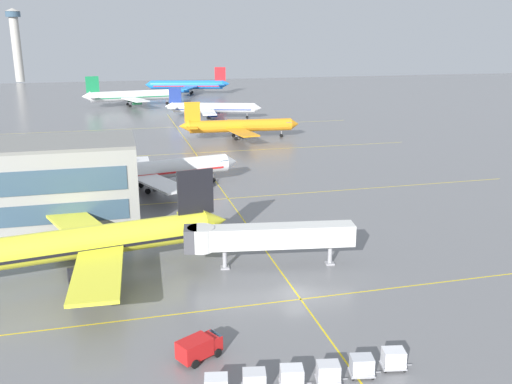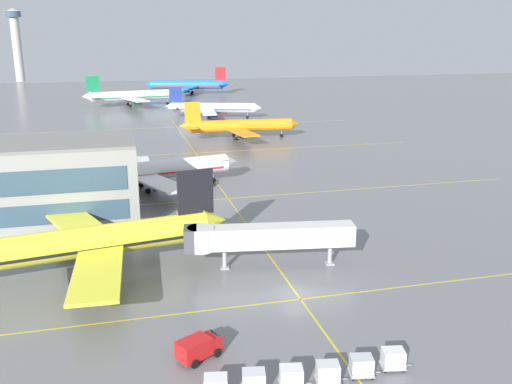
{
  "view_description": "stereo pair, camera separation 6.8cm",
  "coord_description": "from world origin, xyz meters",
  "px_view_note": "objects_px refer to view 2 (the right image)",
  "views": [
    {
      "loc": [
        -18.78,
        -55.21,
        28.63
      ],
      "look_at": [
        1.71,
        24.78,
        4.87
      ],
      "focal_mm": 38.99,
      "sensor_mm": 36.0,
      "label": 1
    },
    {
      "loc": [
        -18.71,
        -55.23,
        28.63
      ],
      "look_at": [
        1.71,
        24.78,
        4.87
      ],
      "focal_mm": 38.99,
      "sensor_mm": 36.0,
      "label": 2
    }
  ],
  "objects_px": {
    "airliner_far_left_stand": "(213,108)",
    "baggage_cart_row_middle": "(291,377)",
    "jet_bridge": "(258,237)",
    "airliner_distant_taxiway": "(188,85)",
    "airliner_front_gate": "(83,243)",
    "baggage_cart_row_rightmost": "(393,359)",
    "baggage_cart_row_second": "(254,381)",
    "airliner_second_row": "(151,171)",
    "airliner_third_row": "(239,126)",
    "airliner_far_right_stand": "(133,96)",
    "service_truck_red_van": "(199,347)",
    "control_tower": "(16,40)",
    "baggage_cart_row_fifth": "(361,366)",
    "baggage_cart_row_fourth": "(328,373)"
  },
  "relations": [
    {
      "from": "airliner_third_row",
      "to": "jet_bridge",
      "type": "height_order",
      "value": "airliner_third_row"
    },
    {
      "from": "baggage_cart_row_fifth",
      "to": "airliner_third_row",
      "type": "bearing_deg",
      "value": 82.67
    },
    {
      "from": "service_truck_red_van",
      "to": "baggage_cart_row_middle",
      "type": "bearing_deg",
      "value": -42.38
    },
    {
      "from": "airliner_front_gate",
      "to": "jet_bridge",
      "type": "relative_size",
      "value": 1.75
    },
    {
      "from": "airliner_second_row",
      "to": "airliner_far_left_stand",
      "type": "height_order",
      "value": "airliner_second_row"
    },
    {
      "from": "airliner_second_row",
      "to": "airliner_far_right_stand",
      "type": "relative_size",
      "value": 0.88
    },
    {
      "from": "airliner_far_left_stand",
      "to": "control_tower",
      "type": "distance_m",
      "value": 196.98
    },
    {
      "from": "baggage_cart_row_fourth",
      "to": "baggage_cart_row_middle",
      "type": "bearing_deg",
      "value": 176.34
    },
    {
      "from": "airliner_far_left_stand",
      "to": "baggage_cart_row_middle",
      "type": "xyz_separation_m",
      "value": [
        -20.24,
        -151.67,
        -2.57
      ]
    },
    {
      "from": "baggage_cart_row_fourth",
      "to": "airliner_third_row",
      "type": "bearing_deg",
      "value": 81.09
    },
    {
      "from": "airliner_second_row",
      "to": "baggage_cart_row_fourth",
      "type": "distance_m",
      "value": 65.54
    },
    {
      "from": "airliner_second_row",
      "to": "baggage_cart_row_rightmost",
      "type": "xyz_separation_m",
      "value": [
        16.49,
        -64.17,
        -2.71
      ]
    },
    {
      "from": "airliner_third_row",
      "to": "airliner_distant_taxiway",
      "type": "xyz_separation_m",
      "value": [
        1.97,
        120.89,
        0.74
      ]
    },
    {
      "from": "baggage_cart_row_fifth",
      "to": "baggage_cart_row_middle",
      "type": "bearing_deg",
      "value": -179.98
    },
    {
      "from": "baggage_cart_row_fifth",
      "to": "baggage_cart_row_rightmost",
      "type": "xyz_separation_m",
      "value": [
        3.17,
        0.32,
        0.0
      ]
    },
    {
      "from": "airliner_distant_taxiway",
      "to": "baggage_cart_row_fourth",
      "type": "distance_m",
      "value": 233.57
    },
    {
      "from": "baggage_cart_row_second",
      "to": "jet_bridge",
      "type": "height_order",
      "value": "jet_bridge"
    },
    {
      "from": "airliner_far_left_stand",
      "to": "baggage_cart_row_fourth",
      "type": "bearing_deg",
      "value": -96.41
    },
    {
      "from": "airliner_distant_taxiway",
      "to": "baggage_cart_row_fourth",
      "type": "xyz_separation_m",
      "value": [
        -19.5,
        -232.73,
        -3.33
      ]
    },
    {
      "from": "jet_bridge",
      "to": "airliner_distant_taxiway",
      "type": "bearing_deg",
      "value": 84.74
    },
    {
      "from": "airliner_far_left_stand",
      "to": "baggage_cart_row_middle",
      "type": "height_order",
      "value": "airliner_far_left_stand"
    },
    {
      "from": "baggage_cart_row_fifth",
      "to": "baggage_cart_row_rightmost",
      "type": "distance_m",
      "value": 3.19
    },
    {
      "from": "airliner_far_right_stand",
      "to": "airliner_far_left_stand",
      "type": "bearing_deg",
      "value": -57.33
    },
    {
      "from": "airliner_distant_taxiway",
      "to": "baggage_cart_row_middle",
      "type": "xyz_separation_m",
      "value": [
        -22.67,
        -232.52,
        -3.33
      ]
    },
    {
      "from": "baggage_cart_row_second",
      "to": "control_tower",
      "type": "relative_size",
      "value": 0.07
    },
    {
      "from": "baggage_cart_row_fourth",
      "to": "airliner_far_right_stand",
      "type": "bearing_deg",
      "value": 92.52
    },
    {
      "from": "airliner_second_row",
      "to": "service_truck_red_van",
      "type": "xyz_separation_m",
      "value": [
        0.17,
        -58.28,
        -2.54
      ]
    },
    {
      "from": "baggage_cart_row_second",
      "to": "baggage_cart_row_rightmost",
      "type": "bearing_deg",
      "value": 0.41
    },
    {
      "from": "airliner_distant_taxiway",
      "to": "jet_bridge",
      "type": "xyz_separation_m",
      "value": [
        -19.11,
        -207.74,
        -0.27
      ]
    },
    {
      "from": "airliner_distant_taxiway",
      "to": "service_truck_red_van",
      "type": "bearing_deg",
      "value": -97.42
    },
    {
      "from": "airliner_front_gate",
      "to": "baggage_cart_row_rightmost",
      "type": "xyz_separation_m",
      "value": [
        27.11,
        -27.84,
        -3.01
      ]
    },
    {
      "from": "service_truck_red_van",
      "to": "baggage_cart_row_fifth",
      "type": "relative_size",
      "value": 1.57
    },
    {
      "from": "baggage_cart_row_middle",
      "to": "control_tower",
      "type": "relative_size",
      "value": 0.07
    },
    {
      "from": "airliner_front_gate",
      "to": "baggage_cart_row_second",
      "type": "xyz_separation_m",
      "value": [
        14.43,
        -27.93,
        -3.01
      ]
    },
    {
      "from": "airliner_distant_taxiway",
      "to": "airliner_second_row",
      "type": "bearing_deg",
      "value": -100.01
    },
    {
      "from": "airliner_second_row",
      "to": "control_tower",
      "type": "xyz_separation_m",
      "value": [
        -59.26,
        262.95,
        20.6
      ]
    },
    {
      "from": "baggage_cart_row_second",
      "to": "baggage_cart_row_fourth",
      "type": "height_order",
      "value": "same"
    },
    {
      "from": "airliner_third_row",
      "to": "baggage_cart_row_rightmost",
      "type": "relative_size",
      "value": 11.85
    },
    {
      "from": "baggage_cart_row_middle",
      "to": "airliner_distant_taxiway",
      "type": "bearing_deg",
      "value": 84.43
    },
    {
      "from": "airliner_second_row",
      "to": "airliner_front_gate",
      "type": "bearing_deg",
      "value": -106.3
    },
    {
      "from": "airliner_second_row",
      "to": "airliner_third_row",
      "type": "relative_size",
      "value": 1.03
    },
    {
      "from": "airliner_third_row",
      "to": "baggage_cart_row_rightmost",
      "type": "bearing_deg",
      "value": -95.74
    },
    {
      "from": "airliner_third_row",
      "to": "airliner_far_left_stand",
      "type": "distance_m",
      "value": 40.04
    },
    {
      "from": "airliner_far_left_stand",
      "to": "airliner_far_right_stand",
      "type": "xyz_separation_m",
      "value": [
        -25.51,
        39.78,
        0.63
      ]
    },
    {
      "from": "airliner_front_gate",
      "to": "control_tower",
      "type": "xyz_separation_m",
      "value": [
        -48.64,
        299.28,
        20.3
      ]
    },
    {
      "from": "airliner_front_gate",
      "to": "airliner_distant_taxiway",
      "type": "bearing_deg",
      "value": 78.85
    },
    {
      "from": "baggage_cart_row_second",
      "to": "baggage_cart_row_fifth",
      "type": "xyz_separation_m",
      "value": [
        9.51,
        -0.23,
        0.0
      ]
    },
    {
      "from": "service_truck_red_van",
      "to": "baggage_cart_row_rightmost",
      "type": "relative_size",
      "value": 1.57
    },
    {
      "from": "service_truck_red_van",
      "to": "airliner_second_row",
      "type": "bearing_deg",
      "value": 90.17
    },
    {
      "from": "baggage_cart_row_rightmost",
      "to": "control_tower",
      "type": "bearing_deg",
      "value": 103.04
    }
  ]
}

